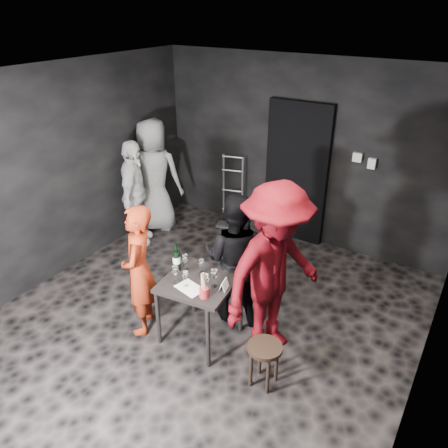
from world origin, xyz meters
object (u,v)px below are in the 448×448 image
Objects in this scene: woman_black at (235,256)px; bystander_cream at (134,191)px; wine_bottle at (177,260)px; breadstick_cup at (204,286)px; tasting_table at (199,288)px; server_red at (139,271)px; hand_truck at (231,212)px; stool at (265,354)px; man_maroon at (276,251)px; bystander_grey at (153,166)px.

bystander_cream is (-2.13, 0.70, 0.06)m from woman_black.
breadstick_cup is (0.51, -0.24, 0.00)m from wine_bottle.
server_red is at bearing -162.17° from tasting_table.
tasting_table is at bearing 134.58° from breadstick_cup.
server_red reaches higher than tasting_table.
hand_truck is 2.80m from server_red.
stool is 0.20× the size of man_maroon.
woman_black is 2.55m from bystander_grey.
woman_black reaches higher than server_red.
breadstick_cup is (0.20, -0.21, 0.23)m from tasting_table.
bystander_grey reaches higher than server_red.
bystander_grey is at bearing 135.84° from wine_bottle.
hand_truck is 1.48m from bystander_grey.
server_red is (0.49, -2.71, 0.54)m from hand_truck.
hand_truck is 0.55× the size of bystander_grey.
server_red is 0.72× the size of bystander_grey.
tasting_table is (1.13, -2.50, 0.44)m from hand_truck.
server_red is at bearing 128.21° from man_maroon.
tasting_table is 0.94m from man_maroon.
man_maroon is 0.77m from breadstick_cup.
man_maroon is at bearing 13.98° from wine_bottle.
hand_truck reaches higher than breadstick_cup.
wine_bottle reaches higher than tasting_table.
wine_bottle is at bearing 174.66° from tasting_table.
bystander_cream is at bearing -32.24° from woman_black.
bystander_cream reaches higher than stool.
server_red is (-1.53, 0.01, 0.38)m from stool.
wine_bottle is (-0.41, -0.51, 0.08)m from woman_black.
bystander_grey reaches higher than bystander_cream.
man_maroon reaches higher than bystander_grey.
man_maroon is at bearing -66.63° from hand_truck.
tasting_table is 2.25× the size of wine_bottle.
hand_truck reaches higher than stool.
tasting_table is at bearing -82.05° from hand_truck.
bystander_cream is (-2.92, 1.45, 0.48)m from stool.
server_red is 0.63× the size of man_maroon.
server_red is 2.48m from bystander_grey.
stool is at bearing 126.58° from bystander_grey.
bystander_grey is at bearing -159.71° from hand_truck.
man_maroon reaches higher than woman_black.
hand_truck is at bearing 108.44° from wine_bottle.
breadstick_cup is (2.23, -1.44, 0.03)m from bystander_cream.
hand_truck is at bearing -163.09° from bystander_grey.
bystander_grey reaches higher than stool.
server_red is at bearing -96.09° from hand_truck.
stool is at bearing -141.99° from man_maroon.
stool is 3.30m from bystander_cream.
server_red is at bearing -144.54° from wine_bottle.
bystander_grey reaches higher than breadstick_cup.
breadstick_cup is at bearing -153.91° from bystander_cream.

